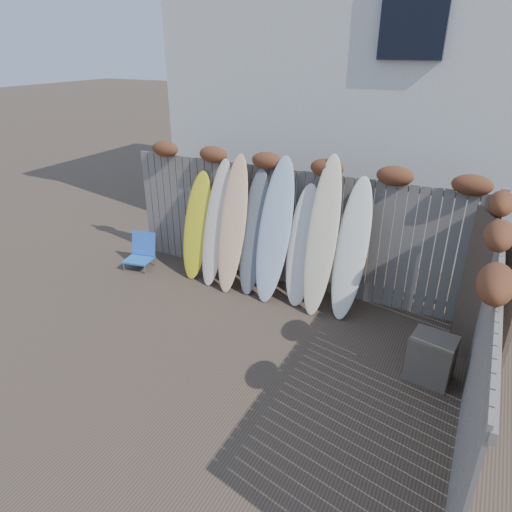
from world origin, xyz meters
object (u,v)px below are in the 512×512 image
at_px(beach_chair, 141,251).
at_px(lattice_panel, 485,301).
at_px(wooden_crate, 431,358).
at_px(surfboard_0, 197,226).

distance_m(beach_chair, lattice_panel, 5.75).
bearing_deg(wooden_crate, beach_chair, 170.57).
bearing_deg(surfboard_0, lattice_panel, -8.85).
distance_m(beach_chair, wooden_crate, 5.32).
relative_size(wooden_crate, surfboard_0, 0.31).
bearing_deg(beach_chair, wooden_crate, -9.43).
xyz_separation_m(wooden_crate, surfboard_0, (-4.13, 1.11, 0.62)).
distance_m(wooden_crate, lattice_panel, 0.94).
bearing_deg(surfboard_0, wooden_crate, -15.73).
height_order(wooden_crate, lattice_panel, lattice_panel).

